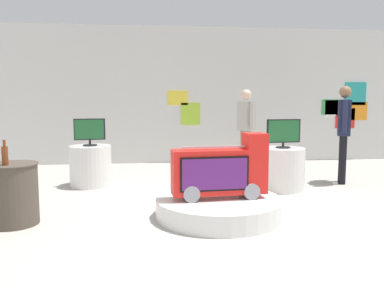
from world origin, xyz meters
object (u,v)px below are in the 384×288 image
bottle_on_side_table (5,155)px  shopper_browsing_rear (246,124)px  side_table_round (13,193)px  display_pedestal_left_rear (91,166)px  novelty_firetruck_tv (221,172)px  tv_on_left_rear (90,131)px  shopper_browsing_near_truck (344,127)px  main_display_pedestal (219,207)px  display_pedestal_center_rear (282,169)px  tv_on_center_rear (283,133)px

bottle_on_side_table → shopper_browsing_rear: size_ratio=0.17×
side_table_round → display_pedestal_left_rear: bearing=73.3°
novelty_firetruck_tv → display_pedestal_left_rear: (-1.83, 1.98, -0.23)m
display_pedestal_left_rear → tv_on_left_rear: bearing=-97.2°
shopper_browsing_near_truck → shopper_browsing_rear: 1.84m
main_display_pedestal → shopper_browsing_near_truck: (2.46, 1.72, 0.85)m
main_display_pedestal → display_pedestal_left_rear: 2.68m
main_display_pedestal → shopper_browsing_rear: (1.06, 2.92, 0.83)m
novelty_firetruck_tv → shopper_browsing_rear: (1.03, 2.92, 0.39)m
display_pedestal_center_rear → shopper_browsing_rear: (-0.21, 1.58, 0.61)m
main_display_pedestal → tv_on_center_rear: (1.26, 1.33, 0.80)m
shopper_browsing_near_truck → display_pedestal_center_rear: bearing=-162.3°
novelty_firetruck_tv → display_pedestal_left_rear: novelty_firetruck_tv is taller
display_pedestal_left_rear → shopper_browsing_near_truck: 4.32m
bottle_on_side_table → main_display_pedestal: bearing=2.8°
tv_on_left_rear → side_table_round: tv_on_left_rear is taller
tv_on_left_rear → shopper_browsing_near_truck: shopper_browsing_near_truck is taller
tv_on_left_rear → tv_on_center_rear: (3.07, -0.63, 0.00)m
novelty_firetruck_tv → tv_on_left_rear: (-1.83, 1.97, 0.35)m
main_display_pedestal → tv_on_center_rear: size_ratio=2.79×
shopper_browsing_near_truck → tv_on_center_rear: bearing=-162.1°
main_display_pedestal → tv_on_center_rear: tv_on_center_rear is taller
tv_on_center_rear → main_display_pedestal: bearing=-133.5°
main_display_pedestal → display_pedestal_center_rear: display_pedestal_center_rear is taller
tv_on_center_rear → bottle_on_side_table: bearing=-158.5°
side_table_round → tv_on_center_rear: bearing=20.2°
main_display_pedestal → bottle_on_side_table: size_ratio=5.44×
display_pedestal_left_rear → tv_on_left_rear: tv_on_left_rear is taller
tv_on_left_rear → bottle_on_side_table: bearing=-106.6°
display_pedestal_left_rear → tv_on_center_rear: (3.07, -0.64, 0.58)m
main_display_pedestal → side_table_round: (-2.40, -0.02, 0.24)m
tv_on_center_rear → bottle_on_side_table: 3.97m
novelty_firetruck_tv → display_pedestal_center_rear: size_ratio=1.69×
display_pedestal_left_rear → tv_on_center_rear: bearing=-11.7°
novelty_firetruck_tv → tv_on_center_rear: bearing=47.2°
main_display_pedestal → bottle_on_side_table: bearing=-177.2°
novelty_firetruck_tv → tv_on_left_rear: size_ratio=2.31×
display_pedestal_left_rear → shopper_browsing_rear: size_ratio=0.42×
tv_on_center_rear → side_table_round: tv_on_center_rear is taller
main_display_pedestal → bottle_on_side_table: (-2.43, -0.12, 0.70)m
display_pedestal_center_rear → bottle_on_side_table: bearing=-158.5°
side_table_round → shopper_browsing_near_truck: (4.86, 1.74, 0.61)m
novelty_firetruck_tv → tv_on_left_rear: 2.72m
tv_on_left_rear → main_display_pedestal: bearing=-47.4°
bottle_on_side_table → novelty_firetruck_tv: bearing=2.6°
side_table_round → shopper_browsing_near_truck: size_ratio=0.43×
side_table_round → shopper_browsing_rear: (3.46, 2.93, 0.59)m
tv_on_left_rear → display_pedestal_center_rear: 3.19m
display_pedestal_center_rear → tv_on_center_rear: 0.58m
main_display_pedestal → display_pedestal_center_rear: 1.85m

